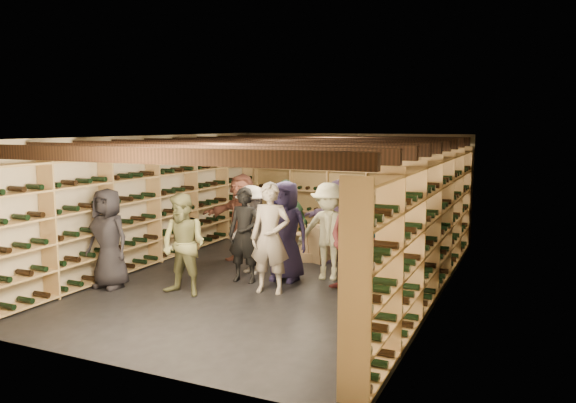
% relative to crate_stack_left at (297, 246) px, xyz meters
% --- Properties ---
extents(ground, '(8.00, 8.00, 0.00)m').
position_rel_crate_stack_left_xyz_m(ground, '(0.18, -1.30, -0.26)').
color(ground, black).
rests_on(ground, ground).
extents(walls, '(5.52, 8.02, 2.40)m').
position_rel_crate_stack_left_xyz_m(walls, '(0.18, -1.30, 0.95)').
color(walls, beige).
rests_on(walls, ground).
extents(ceiling, '(5.50, 8.00, 0.01)m').
position_rel_crate_stack_left_xyz_m(ceiling, '(0.18, -1.30, 2.15)').
color(ceiling, beige).
rests_on(ceiling, walls).
extents(ceiling_joists, '(5.40, 7.12, 0.18)m').
position_rel_crate_stack_left_xyz_m(ceiling_joists, '(0.18, -1.30, 2.01)').
color(ceiling_joists, black).
rests_on(ceiling_joists, ground).
extents(wine_rack_left, '(0.32, 7.50, 2.15)m').
position_rel_crate_stack_left_xyz_m(wine_rack_left, '(-2.39, -1.30, 0.82)').
color(wine_rack_left, tan).
rests_on(wine_rack_left, ground).
extents(wine_rack_right, '(0.32, 7.50, 2.15)m').
position_rel_crate_stack_left_xyz_m(wine_rack_right, '(2.75, -1.30, 0.82)').
color(wine_rack_right, tan).
rests_on(wine_rack_right, ground).
extents(wine_rack_back, '(4.70, 0.30, 2.15)m').
position_rel_crate_stack_left_xyz_m(wine_rack_back, '(0.18, 2.53, 0.82)').
color(wine_rack_back, tan).
rests_on(wine_rack_back, ground).
extents(crate_stack_left, '(0.54, 0.39, 0.51)m').
position_rel_crate_stack_left_xyz_m(crate_stack_left, '(0.00, 0.00, 0.00)').
color(crate_stack_left, tan).
rests_on(crate_stack_left, ground).
extents(crate_stack_right, '(0.59, 0.49, 0.68)m').
position_rel_crate_stack_left_xyz_m(crate_stack_right, '(0.39, 0.03, 0.08)').
color(crate_stack_right, tan).
rests_on(crate_stack_right, ground).
extents(crate_loose, '(0.59, 0.49, 0.17)m').
position_rel_crate_stack_left_xyz_m(crate_loose, '(0.30, -0.00, -0.17)').
color(crate_loose, tan).
rests_on(crate_loose, ground).
extents(person_0, '(0.81, 0.54, 1.60)m').
position_rel_crate_stack_left_xyz_m(person_0, '(-2.00, -2.98, 0.55)').
color(person_0, black).
rests_on(person_0, ground).
extents(person_1, '(0.60, 0.42, 1.58)m').
position_rel_crate_stack_left_xyz_m(person_1, '(-0.17, -1.79, 0.54)').
color(person_1, black).
rests_on(person_1, ground).
extents(person_2, '(0.79, 0.63, 1.58)m').
position_rel_crate_stack_left_xyz_m(person_2, '(-0.65, -2.84, 0.53)').
color(person_2, '#64653D').
rests_on(person_2, ground).
extents(person_3, '(1.16, 0.82, 1.64)m').
position_rel_crate_stack_left_xyz_m(person_3, '(1.03, -1.06, 0.56)').
color(person_3, beige).
rests_on(person_3, ground).
extents(person_4, '(0.97, 0.48, 1.59)m').
position_rel_crate_stack_left_xyz_m(person_4, '(2.36, -2.03, 0.54)').
color(person_4, '#1F526E').
rests_on(person_4, ground).
extents(person_5, '(1.57, 0.53, 1.69)m').
position_rel_crate_stack_left_xyz_m(person_5, '(-0.91, -0.55, 0.59)').
color(person_5, brown).
rests_on(person_5, ground).
extents(person_6, '(0.83, 0.55, 1.68)m').
position_rel_crate_stack_left_xyz_m(person_6, '(0.40, -1.41, 0.59)').
color(person_6, '#252045').
rests_on(person_6, ground).
extents(person_7, '(0.69, 0.51, 1.73)m').
position_rel_crate_stack_left_xyz_m(person_7, '(0.48, -2.16, 0.61)').
color(person_7, gray).
rests_on(person_7, ground).
extents(person_8, '(0.94, 0.81, 1.70)m').
position_rel_crate_stack_left_xyz_m(person_8, '(1.66, -1.66, 0.60)').
color(person_8, '#4A1B1C').
rests_on(person_8, ground).
extents(person_9, '(1.15, 0.91, 1.56)m').
position_rel_crate_stack_left_xyz_m(person_9, '(-0.32, -1.26, 0.52)').
color(person_9, '#A39C96').
rests_on(person_9, ground).
extents(person_10, '(0.99, 0.55, 1.59)m').
position_rel_crate_stack_left_xyz_m(person_10, '(-0.07, -0.36, 0.54)').
color(person_10, '#264C2A').
rests_on(person_10, ground).
extents(person_11, '(1.59, 0.93, 1.63)m').
position_rel_crate_stack_left_xyz_m(person_11, '(0.88, -0.00, 0.56)').
color(person_11, slate).
rests_on(person_11, ground).
extents(person_12, '(0.87, 0.62, 1.69)m').
position_rel_crate_stack_left_xyz_m(person_12, '(2.36, -0.53, 0.59)').
color(person_12, '#343339').
rests_on(person_12, ground).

